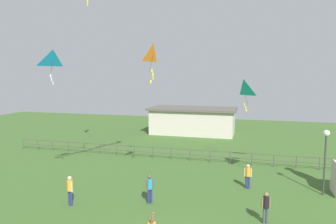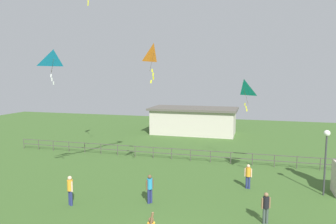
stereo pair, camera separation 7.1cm
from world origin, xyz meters
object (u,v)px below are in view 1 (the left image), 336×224
Objects in this scene: person_3 at (266,206)px; lamppost at (326,147)px; person_0 at (248,175)px; kite_1 at (53,60)px; kite_4 at (243,89)px; kite_0 at (154,54)px; person_4 at (150,187)px; person_5 at (70,189)px.

lamppost is at bearing 53.37° from person_3.
kite_1 is at bearing -163.87° from person_0.
kite_4 is at bearing 36.00° from kite_1.
person_3 is at bearing -126.63° from lamppost.
kite_1 reaches higher than person_3.
kite_1 is at bearing -162.83° from kite_0.
kite_0 is at bearing 155.16° from person_3.
person_3 is 14.00m from kite_1.
person_3 is 6.06m from person_4.
person_0 is 0.76× the size of kite_1.
person_4 reaches higher than person_3.
person_3 is at bearing -5.98° from kite_1.
lamppost reaches higher than person_4.
kite_1 is (-11.17, -3.23, 6.99)m from person_0.
person_0 is at bearing 29.19° from person_5.
person_0 is 6.33m from person_4.
kite_4 is at bearing 99.10° from person_3.
person_5 reaches higher than person_3.
person_5 is at bearing -134.73° from kite_0.
kite_1 is (-15.45, -3.30, 5.02)m from lamppost.
lamppost is 4.71m from person_0.
kite_4 is (-4.83, 4.42, 3.14)m from lamppost.
person_5 is 0.81× the size of kite_1.
person_0 is at bearing -83.03° from kite_4.
lamppost is at bearing 9.05° from kite_0.
lamppost reaches higher than person_0.
person_0 is 10.48m from person_5.
person_3 is 0.75× the size of kite_1.
person_5 is 8.89m from kite_0.
kite_0 is (-9.85, -1.57, 5.38)m from lamppost.
person_3 is 10.06m from person_5.
kite_1 reaches higher than lamppost.
person_5 is (-9.15, -5.11, 0.05)m from person_0.
person_5 is 0.68× the size of kite_4.
person_0 is 4.58m from person_3.
lamppost is 7.26m from kite_4.
person_3 is at bearing -7.37° from person_4.
lamppost is at bearing 12.05° from kite_1.
kite_0 reaches higher than person_5.
person_3 is (0.89, -4.49, -0.01)m from person_0.
person_4 is at bearing -4.58° from kite_1.
kite_4 reaches higher than lamppost.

